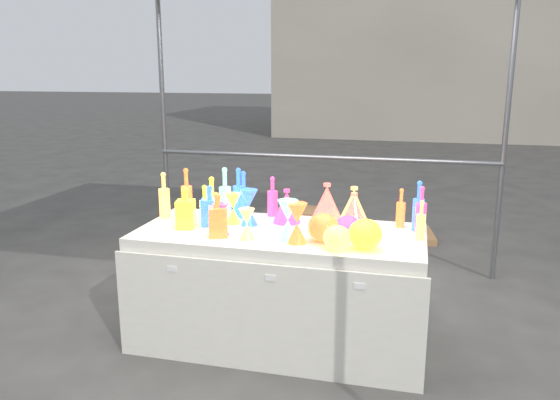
% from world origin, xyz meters
% --- Properties ---
extents(ground, '(80.00, 80.00, 0.00)m').
position_xyz_m(ground, '(0.00, 0.00, 0.00)').
color(ground, '#5A5853').
rests_on(ground, ground).
extents(display_table, '(1.84, 0.83, 0.75)m').
position_xyz_m(display_table, '(0.00, -0.01, 0.37)').
color(display_table, white).
rests_on(display_table, ground).
extents(background_building, '(14.00, 6.00, 6.00)m').
position_xyz_m(background_building, '(4.00, 14.00, 3.00)').
color(background_building, beige).
rests_on(background_building, ground).
extents(cardboard_box_closed, '(0.53, 0.41, 0.36)m').
position_xyz_m(cardboard_box_closed, '(-0.30, 2.09, 0.18)').
color(cardboard_box_closed, '#A9784C').
rests_on(cardboard_box_closed, ground).
extents(cardboard_box_flat, '(0.85, 0.66, 0.07)m').
position_xyz_m(cardboard_box_flat, '(0.65, 2.52, 0.03)').
color(cardboard_box_flat, '#A9784C').
rests_on(cardboard_box_flat, ground).
extents(bottle_0, '(0.09, 0.09, 0.30)m').
position_xyz_m(bottle_0, '(-0.50, 0.13, 0.90)').
color(bottle_0, orange).
rests_on(bottle_0, display_table).
extents(bottle_1, '(0.10, 0.10, 0.34)m').
position_xyz_m(bottle_1, '(-0.36, 0.26, 0.92)').
color(bottle_1, '#1B9655').
rests_on(bottle_1, display_table).
extents(bottle_2, '(0.09, 0.09, 0.34)m').
position_xyz_m(bottle_2, '(-0.70, 0.17, 0.92)').
color(bottle_2, '#FF9E1A').
rests_on(bottle_2, display_table).
extents(bottle_3, '(0.09, 0.09, 0.28)m').
position_xyz_m(bottle_3, '(-0.14, 0.35, 0.89)').
color(bottle_3, '#1B44A1').
rests_on(bottle_3, display_table).
extents(bottle_4, '(0.10, 0.10, 0.32)m').
position_xyz_m(bottle_4, '(-0.85, 0.13, 0.91)').
color(bottle_4, '#137B64').
rests_on(bottle_4, display_table).
extents(bottle_5, '(0.10, 0.10, 0.37)m').
position_xyz_m(bottle_5, '(-0.41, 0.13, 0.93)').
color(bottle_5, '#C02677').
rests_on(bottle_5, display_table).
extents(bottle_6, '(0.08, 0.08, 0.27)m').
position_xyz_m(bottle_6, '(-0.50, -0.00, 0.89)').
color(bottle_6, orange).
rests_on(bottle_6, display_table).
extents(bottle_7, '(0.09, 0.09, 0.32)m').
position_xyz_m(bottle_7, '(-0.32, 0.26, 0.91)').
color(bottle_7, '#1B9655').
rests_on(bottle_7, display_table).
extents(decanter_0, '(0.13, 0.13, 0.27)m').
position_xyz_m(decanter_0, '(-0.60, -0.09, 0.89)').
color(decanter_0, orange).
rests_on(decanter_0, display_table).
extents(decanter_1, '(0.14, 0.14, 0.27)m').
position_xyz_m(decanter_1, '(-0.34, -0.21, 0.89)').
color(decanter_1, '#FF9E1A').
rests_on(decanter_1, display_table).
extents(decanter_2, '(0.13, 0.13, 0.27)m').
position_xyz_m(decanter_2, '(-0.47, 0.01, 0.88)').
color(decanter_2, '#1B9655').
rests_on(decanter_2, display_table).
extents(hourglass_0, '(0.16, 0.16, 0.24)m').
position_xyz_m(hourglass_0, '(0.16, -0.22, 0.87)').
color(hourglass_0, '#FF9E1A').
rests_on(hourglass_0, display_table).
extents(hourglass_1, '(0.13, 0.13, 0.20)m').
position_xyz_m(hourglass_1, '(-0.33, -0.17, 0.85)').
color(hourglass_1, '#1B44A1').
rests_on(hourglass_1, display_table).
extents(hourglass_2, '(0.11, 0.11, 0.19)m').
position_xyz_m(hourglass_2, '(-0.15, -0.22, 0.84)').
color(hourglass_2, '#137B64').
rests_on(hourglass_2, display_table).
extents(hourglass_3, '(0.14, 0.14, 0.25)m').
position_xyz_m(hourglass_3, '(0.09, -0.18, 0.87)').
color(hourglass_3, '#C02677').
rests_on(hourglass_3, display_table).
extents(hourglass_4, '(0.13, 0.13, 0.20)m').
position_xyz_m(hourglass_4, '(-0.34, 0.09, 0.85)').
color(hourglass_4, orange).
rests_on(hourglass_4, display_table).
extents(hourglass_5, '(0.12, 0.12, 0.24)m').
position_xyz_m(hourglass_5, '(-0.23, 0.08, 0.87)').
color(hourglass_5, '#1B9655').
rests_on(hourglass_5, display_table).
extents(globe_0, '(0.23, 0.23, 0.15)m').
position_xyz_m(globe_0, '(0.56, -0.23, 0.83)').
color(globe_0, orange).
rests_on(globe_0, display_table).
extents(globe_1, '(0.16, 0.16, 0.12)m').
position_xyz_m(globe_1, '(0.40, -0.28, 0.81)').
color(globe_1, '#137B64').
rests_on(globe_1, display_table).
extents(globe_2, '(0.20, 0.20, 0.15)m').
position_xyz_m(globe_2, '(0.30, -0.14, 0.83)').
color(globe_2, '#FF9E1A').
rests_on(globe_2, display_table).
extents(globe_3, '(0.20, 0.20, 0.12)m').
position_xyz_m(globe_3, '(0.43, -0.05, 0.81)').
color(globe_3, '#1B44A1').
rests_on(globe_3, display_table).
extents(lampshade_0, '(0.25, 0.25, 0.26)m').
position_xyz_m(lampshade_0, '(0.25, 0.28, 0.88)').
color(lampshade_0, gold).
rests_on(lampshade_0, display_table).
extents(lampshade_1, '(0.24, 0.24, 0.23)m').
position_xyz_m(lampshade_1, '(0.44, 0.19, 0.86)').
color(lampshade_1, gold).
rests_on(lampshade_1, display_table).
extents(lampshade_2, '(0.23, 0.23, 0.23)m').
position_xyz_m(lampshade_2, '(-0.01, 0.21, 0.86)').
color(lampshade_2, '#1B44A1').
rests_on(lampshade_2, display_table).
extents(lampshade_3, '(0.22, 0.22, 0.25)m').
position_xyz_m(lampshade_3, '(0.43, 0.28, 0.87)').
color(lampshade_3, '#137B64').
rests_on(lampshade_3, display_table).
extents(bottle_8, '(0.09, 0.09, 0.32)m').
position_xyz_m(bottle_8, '(0.84, 0.22, 0.91)').
color(bottle_8, '#1B9655').
rests_on(bottle_8, display_table).
extents(bottle_9, '(0.07, 0.07, 0.26)m').
position_xyz_m(bottle_9, '(0.73, 0.27, 0.88)').
color(bottle_9, '#FF9E1A').
rests_on(bottle_9, display_table).
extents(bottle_10, '(0.08, 0.08, 0.29)m').
position_xyz_m(bottle_10, '(0.86, 0.18, 0.90)').
color(bottle_10, '#1B44A1').
rests_on(bottle_10, display_table).
extents(bottle_11, '(0.07, 0.07, 0.24)m').
position_xyz_m(bottle_11, '(0.86, 0.02, 0.87)').
color(bottle_11, '#137B64').
rests_on(bottle_11, display_table).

